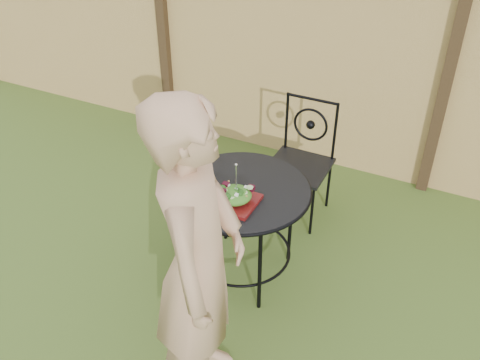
{
  "coord_description": "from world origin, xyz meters",
  "views": [
    {
      "loc": [
        1.56,
        -2.0,
        2.74
      ],
      "look_at": [
        0.29,
        0.57,
        0.75
      ],
      "focal_mm": 40.0,
      "sensor_mm": 36.0,
      "label": 1
    }
  ],
  "objects": [
    {
      "name": "salad",
      "position": [
        0.36,
        0.36,
        0.79
      ],
      "size": [
        0.21,
        0.21,
        0.08
      ],
      "primitive_type": "ellipsoid",
      "color": "#235614",
      "rests_on": "salad_plate"
    },
    {
      "name": "fork",
      "position": [
        0.37,
        0.36,
        0.92
      ],
      "size": [
        0.01,
        0.01,
        0.18
      ],
      "primitive_type": "cylinder",
      "color": "silver",
      "rests_on": "salad"
    },
    {
      "name": "ground",
      "position": [
        0.0,
        0.0,
        0.0
      ],
      "size": [
        60.0,
        60.0,
        0.0
      ],
      "primitive_type": "plane",
      "color": "#2B4817",
      "rests_on": "ground"
    },
    {
      "name": "diner",
      "position": [
        0.54,
        -0.39,
        0.92
      ],
      "size": [
        0.62,
        0.77,
        1.84
      ],
      "primitive_type": "imported",
      "rotation": [
        0.0,
        0.0,
        1.87
      ],
      "color": "tan",
      "rests_on": "ground"
    },
    {
      "name": "salad_plate",
      "position": [
        0.36,
        0.36,
        0.74
      ],
      "size": [
        0.27,
        0.27,
        0.02
      ],
      "primitive_type": "cube",
      "color": "#460A0B",
      "rests_on": "patio_table"
    },
    {
      "name": "patio_chair",
      "position": [
        0.43,
        1.38,
        0.5
      ],
      "size": [
        0.46,
        0.46,
        0.95
      ],
      "color": "black",
      "rests_on": "ground"
    },
    {
      "name": "fence",
      "position": [
        -0.0,
        2.19,
        0.95
      ],
      "size": [
        8.0,
        0.12,
        1.9
      ],
      "color": "tan",
      "rests_on": "ground"
    },
    {
      "name": "patio_table",
      "position": [
        0.32,
        0.52,
        0.59
      ],
      "size": [
        0.92,
        0.92,
        0.72
      ],
      "color": "black",
      "rests_on": "ground"
    },
    {
      "name": "drinking_glass",
      "position": [
        -0.01,
        0.49,
        0.79
      ],
      "size": [
        0.08,
        0.08,
        0.14
      ],
      "primitive_type": "cylinder",
      "color": "#0DA184",
      "rests_on": "patio_table"
    }
  ]
}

